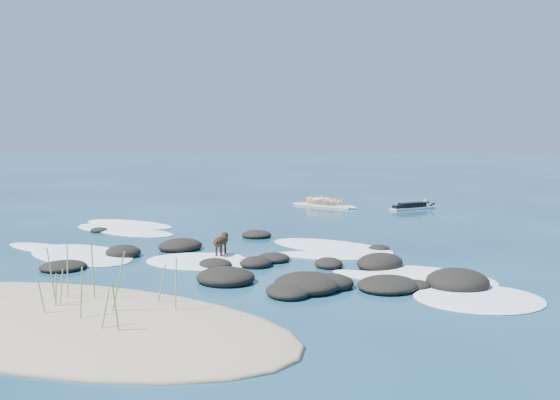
% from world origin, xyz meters
% --- Properties ---
extents(ground, '(160.00, 160.00, 0.00)m').
position_xyz_m(ground, '(0.00, 0.00, 0.00)').
color(ground, '#0A2642').
rests_on(ground, ground).
extents(sand_dune, '(9.00, 4.40, 0.60)m').
position_xyz_m(sand_dune, '(0.00, -8.20, 0.00)').
color(sand_dune, '#9E8966').
rests_on(sand_dune, ground).
extents(dune_grass, '(3.73, 1.96, 1.24)m').
position_xyz_m(dune_grass, '(0.18, -8.11, 0.62)').
color(dune_grass, '#779648').
rests_on(dune_grass, ground).
extents(reef_rocks, '(13.37, 7.45, 0.54)m').
position_xyz_m(reef_rocks, '(2.03, -3.00, 0.10)').
color(reef_rocks, black).
rests_on(reef_rocks, ground).
extents(breaking_foam, '(16.58, 7.89, 0.12)m').
position_xyz_m(breaking_foam, '(-0.96, -1.51, 0.01)').
color(breaking_foam, white).
rests_on(breaking_foam, ground).
extents(standing_surfer_rig, '(3.31, 0.96, 1.88)m').
position_xyz_m(standing_surfer_rig, '(-1.93, 9.80, 0.74)').
color(standing_surfer_rig, '#F7EFC6').
rests_on(standing_surfer_rig, ground).
extents(paddling_surfer_rig, '(1.74, 2.10, 0.41)m').
position_xyz_m(paddling_surfer_rig, '(1.91, 10.53, 0.14)').
color(paddling_surfer_rig, silver).
rests_on(paddling_surfer_rig, ground).
extents(dog, '(0.40, 1.01, 0.65)m').
position_xyz_m(dog, '(-0.44, -1.98, 0.43)').
color(dog, black).
rests_on(dog, ground).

